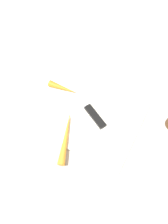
% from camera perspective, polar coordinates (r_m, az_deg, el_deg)
% --- Properties ---
extents(ground_plane, '(1.40, 1.40, 0.00)m').
position_cam_1_polar(ground_plane, '(0.73, -0.00, -0.41)').
color(ground_plane, '#ADA8A0').
extents(cutting_board, '(0.36, 0.26, 0.01)m').
position_cam_1_polar(cutting_board, '(0.72, -0.00, -0.21)').
color(cutting_board, silver).
rests_on(cutting_board, ground_plane).
extents(knife, '(0.19, 0.11, 0.01)m').
position_cam_1_polar(knife, '(0.71, 2.07, -0.60)').
color(knife, '#B7B7BC').
rests_on(knife, cutting_board).
extents(carrot_short, '(0.10, 0.03, 0.02)m').
position_cam_1_polar(carrot_short, '(0.75, -5.42, 6.13)').
color(carrot_short, orange).
rests_on(carrot_short, cutting_board).
extents(carrot_long, '(0.08, 0.17, 0.02)m').
position_cam_1_polar(carrot_long, '(0.68, -4.63, -6.22)').
color(carrot_long, orange).
rests_on(carrot_long, cutting_board).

